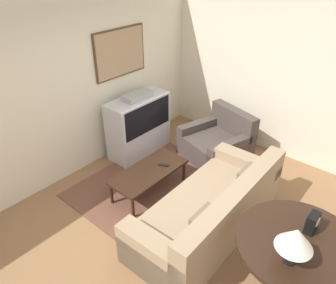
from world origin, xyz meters
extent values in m
plane|color=#8E6642|center=(0.00, 0.00, 0.00)|extent=(12.00, 12.00, 0.00)
cube|color=beige|center=(0.00, 2.13, 1.35)|extent=(12.00, 0.06, 2.70)
cube|color=#4C381E|center=(1.02, 2.08, 1.73)|extent=(1.02, 0.03, 0.77)
cube|color=tan|center=(1.02, 2.07, 1.73)|extent=(0.97, 0.01, 0.72)
cube|color=beige|center=(2.63, 0.00, 1.35)|extent=(0.06, 12.00, 2.70)
cube|color=brown|center=(0.45, 0.91, 0.01)|extent=(2.24, 1.78, 0.01)
cube|color=silver|center=(1.02, 1.74, 0.23)|extent=(1.13, 0.47, 0.47)
cube|color=silver|center=(1.02, 1.74, 0.75)|extent=(1.13, 0.47, 0.57)
cube|color=black|center=(1.02, 1.50, 0.75)|extent=(1.02, 0.01, 0.50)
cube|color=#9E9EA3|center=(1.02, 1.74, 1.08)|extent=(0.51, 0.26, 0.09)
cube|color=#9E8466|center=(0.30, -0.23, 0.21)|extent=(2.30, 1.05, 0.42)
cube|color=#9E8466|center=(0.31, -0.61, 0.62)|extent=(2.28, 0.29, 0.40)
cube|color=#9E8466|center=(1.32, -0.20, 0.29)|extent=(0.27, 0.99, 0.58)
cube|color=#9E8466|center=(-0.71, -0.26, 0.29)|extent=(0.27, 0.99, 0.58)
cube|color=#715F49|center=(0.82, -0.46, 0.59)|extent=(0.36, 0.13, 0.34)
cube|color=#715F49|center=(-0.20, -0.49, 0.59)|extent=(0.36, 0.13, 0.34)
cube|color=#473D38|center=(1.74, 0.61, 0.20)|extent=(1.17, 1.19, 0.40)
cube|color=#473D38|center=(2.11, 0.51, 0.61)|extent=(0.43, 0.98, 0.43)
cube|color=#473D38|center=(1.85, 1.00, 0.27)|extent=(0.96, 0.41, 0.54)
cube|color=#473D38|center=(1.63, 0.22, 0.27)|extent=(0.96, 0.41, 0.54)
cube|color=black|center=(0.32, 0.83, 0.37)|extent=(1.20, 0.54, 0.04)
cylinder|color=black|center=(-0.23, 0.61, 0.17)|extent=(0.04, 0.04, 0.35)
cylinder|color=black|center=(0.87, 0.61, 0.17)|extent=(0.04, 0.04, 0.35)
cylinder|color=black|center=(-0.23, 1.05, 0.17)|extent=(0.04, 0.04, 0.35)
cylinder|color=black|center=(0.87, 1.05, 0.17)|extent=(0.04, 0.04, 0.35)
cylinder|color=black|center=(0.06, -1.45, 0.76)|extent=(1.23, 1.23, 0.04)
cube|color=black|center=(0.06, -1.45, 0.70)|extent=(1.04, 0.49, 0.08)
cylinder|color=black|center=(0.49, -1.39, 0.37)|extent=(0.05, 0.05, 0.74)
cylinder|color=black|center=(-0.21, -1.45, 0.80)|extent=(0.11, 0.11, 0.02)
cylinder|color=black|center=(-0.21, -1.45, 0.98)|extent=(0.02, 0.02, 0.33)
cone|color=white|center=(-0.21, -1.45, 1.08)|extent=(0.33, 0.33, 0.21)
cube|color=black|center=(0.28, -1.45, 0.89)|extent=(0.17, 0.09, 0.21)
cylinder|color=white|center=(0.28, -1.50, 0.93)|extent=(0.11, 0.01, 0.11)
cube|color=black|center=(0.55, 0.75, 0.40)|extent=(0.12, 0.16, 0.02)
camera|label=1|loc=(-2.40, -1.91, 3.24)|focal=35.00mm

